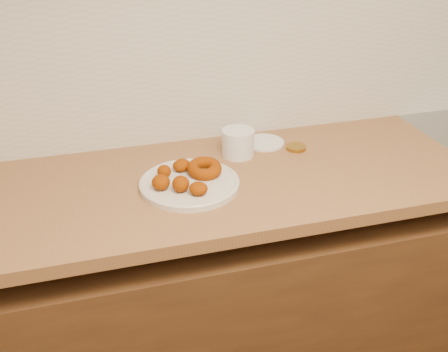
{
  "coord_description": "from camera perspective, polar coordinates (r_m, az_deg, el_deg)",
  "views": [
    {
      "loc": [
        -0.66,
        0.34,
        1.67
      ],
      "look_at": [
        -0.3,
        1.64,
        0.93
      ],
      "focal_mm": 42.0,
      "sensor_mm": 36.0,
      "label": 1
    }
  ],
  "objects": [
    {
      "name": "backsplash",
      "position": [
        1.84,
        6.1,
        13.78
      ],
      "size": [
        3.6,
        0.02,
        0.6
      ],
      "primitive_type": "cube",
      "color": "beige",
      "rests_on": "wall_back"
    },
    {
      "name": "wall_back",
      "position": [
        1.81,
        6.21,
        18.45
      ],
      "size": [
        4.0,
        0.02,
        2.7
      ],
      "primitive_type": "cube",
      "color": "#B9AB91",
      "rests_on": "ground"
    },
    {
      "name": "plastic_tub",
      "position": [
        1.71,
        1.54,
        3.64
      ],
      "size": [
        0.12,
        0.12,
        0.09
      ],
      "primitive_type": "cylinder",
      "rotation": [
        0.0,
        0.0,
        0.15
      ],
      "color": "silver",
      "rests_on": "butcher_block"
    },
    {
      "name": "fried_dough_chunks",
      "position": [
        1.52,
        -5.14,
        -0.28
      ],
      "size": [
        0.17,
        0.23,
        0.05
      ],
      "color": "#7E2D00",
      "rests_on": "donut_plate"
    },
    {
      "name": "ring_donut",
      "position": [
        1.57,
        -2.16,
        0.84
      ],
      "size": [
        0.12,
        0.12,
        0.05
      ],
      "primitive_type": "torus",
      "rotation": [
        0.1,
        0.0,
        0.1
      ],
      "color": "#7E2D00",
      "rests_on": "donut_plate"
    },
    {
      "name": "base_cabinet",
      "position": [
        1.98,
        8.04,
        -12.07
      ],
      "size": [
        3.6,
        0.6,
        0.77
      ],
      "primitive_type": "cube",
      "color": "#583519",
      "rests_on": "floor"
    },
    {
      "name": "brass_jar_lid",
      "position": [
        1.78,
        7.85,
        3.09
      ],
      "size": [
        0.08,
        0.08,
        0.01
      ],
      "primitive_type": "cylinder",
      "rotation": [
        0.0,
        0.0,
        0.27
      ],
      "color": "olive",
      "rests_on": "butcher_block"
    },
    {
      "name": "butcher_block",
      "position": [
        1.56,
        -13.14,
        -2.43
      ],
      "size": [
        2.3,
        0.62,
        0.04
      ],
      "primitive_type": "cube",
      "color": "olive",
      "rests_on": "base_cabinet"
    },
    {
      "name": "wooden_utensil",
      "position": [
        1.62,
        -4.65,
        0.53
      ],
      "size": [
        0.19,
        0.07,
        0.01
      ],
      "primitive_type": "cube",
      "rotation": [
        0.0,
        0.0,
        0.26
      ],
      "color": "olive",
      "rests_on": "butcher_block"
    },
    {
      "name": "tub_lid",
      "position": [
        1.81,
        4.41,
        3.65
      ],
      "size": [
        0.18,
        0.18,
        0.01
      ],
      "primitive_type": "cylinder",
      "rotation": [
        0.0,
        0.0,
        -0.4
      ],
      "color": "silver",
      "rests_on": "butcher_block"
    },
    {
      "name": "donut_plate",
      "position": [
        1.54,
        -3.77,
        -0.84
      ],
      "size": [
        0.29,
        0.29,
        0.02
      ],
      "primitive_type": "cylinder",
      "color": "beige",
      "rests_on": "butcher_block"
    }
  ]
}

